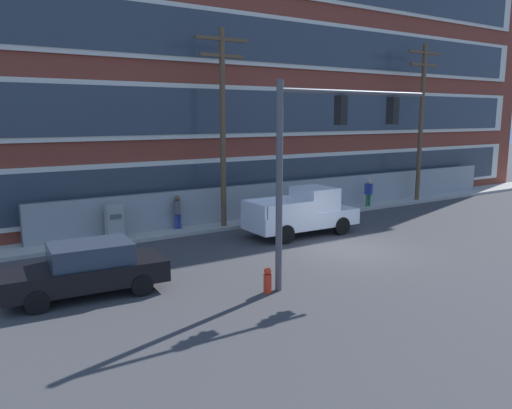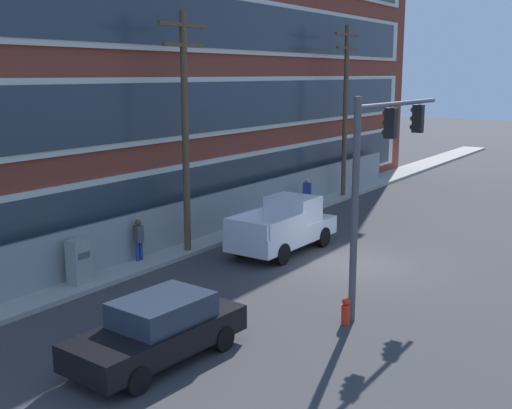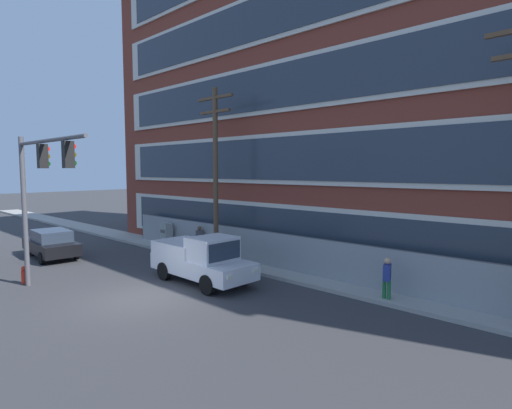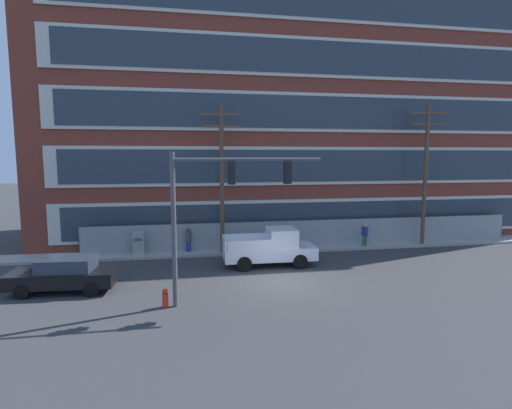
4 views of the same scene
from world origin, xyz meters
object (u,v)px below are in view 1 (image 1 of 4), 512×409
Objects in this scene: pickup_truck_white at (304,213)px; utility_pole_midblock at (421,116)px; pedestrian_by_fence at (178,211)px; traffic_signal_mast at (326,141)px; electrical_cabinet at (114,223)px; pedestrian_near_cabinet at (368,192)px; sedan_black at (87,269)px; fire_hydrant at (268,281)px; utility_pole_near_corner at (223,121)px.

utility_pole_midblock reaches higher than pickup_truck_white.
utility_pole_midblock is 5.55× the size of pedestrian_by_fence.
traffic_signal_mast reaches higher than pickup_truck_white.
electrical_cabinet is 14.44m from pedestrian_near_cabinet.
sedan_black is 2.92× the size of electrical_cabinet.
traffic_signal_mast is 8.00× the size of fire_hydrant.
utility_pole_near_corner is 11.60× the size of fire_hydrant.
utility_pole_near_corner is 4.57m from pedestrian_by_fence.
sedan_black is at bearing 148.73° from fire_hydrant.
utility_pole_midblock reaches higher than electrical_cabinet.
sedan_black is at bearing -144.49° from utility_pole_near_corner.
utility_pole_near_corner is 13.61m from utility_pole_midblock.
pickup_truck_white is (3.40, 5.32, -3.49)m from traffic_signal_mast.
pedestrian_by_fence is at bearing 97.37° from traffic_signal_mast.
pedestrian_by_fence is (-11.47, 0.54, 0.00)m from pedestrian_near_cabinet.
sedan_black is 2.78× the size of pedestrian_near_cabinet.
sedan_black is at bearing -114.19° from electrical_cabinet.
pedestrian_by_fence is at bearing 164.80° from utility_pole_near_corner.
utility_pole_near_corner is 0.97× the size of utility_pole_midblock.
electrical_cabinet is at bearing 156.78° from pickup_truck_white.
fire_hydrant is at bearing -31.27° from sedan_black.
pedestrian_near_cabinet is (-4.22, -0.04, -4.24)m from utility_pole_midblock.
traffic_signal_mast reaches higher than sedan_black.
pedestrian_near_cabinet is 2.17× the size of fire_hydrant.
electrical_cabinet is at bearing 102.74° from fire_hydrant.
utility_pole_midblock is at bearing 26.33° from fire_hydrant.
traffic_signal_mast is 10.15m from electrical_cabinet.
utility_pole_near_corner is (7.65, 5.46, 4.21)m from sedan_black.
fire_hydrant is at bearing -77.26° from electrical_cabinet.
electrical_cabinet is at bearing 178.70° from pedestrian_near_cabinet.
sedan_black is (-10.11, -2.58, -0.17)m from pickup_truck_white.
fire_hydrant is at bearing -96.73° from pedestrian_by_fence.
pickup_truck_white is 8.17m from electrical_cabinet.
pedestrian_by_fence is (5.58, 6.02, 0.17)m from sedan_black.
sedan_black is 22.40m from utility_pole_midblock.
electrical_cabinet is 2.06× the size of fire_hydrant.
utility_pole_near_corner is 5.62× the size of electrical_cabinet.
traffic_signal_mast is 4.61m from fire_hydrant.
pickup_truck_white is 7.51m from pedestrian_near_cabinet.
electrical_cabinet is at bearing 176.09° from utility_pole_near_corner.
utility_pole_midblock is at bearing 14.76° from pickup_truck_white.
pedestrian_by_fence is at bearing 178.17° from utility_pole_midblock.
utility_pole_near_corner reaches higher than sedan_black.
utility_pole_near_corner is at bearing -15.20° from pedestrian_by_fence.
traffic_signal_mast is 9.49m from pedestrian_by_fence.
pickup_truck_white is at bearing -49.37° from utility_pole_near_corner.
pedestrian_near_cabinet is at bearing -2.72° from pedestrian_by_fence.
sedan_black is at bearing -165.69° from pickup_truck_white.
traffic_signal_mast is 8.12m from sedan_black.
fire_hydrant is at bearing -179.62° from traffic_signal_mast.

